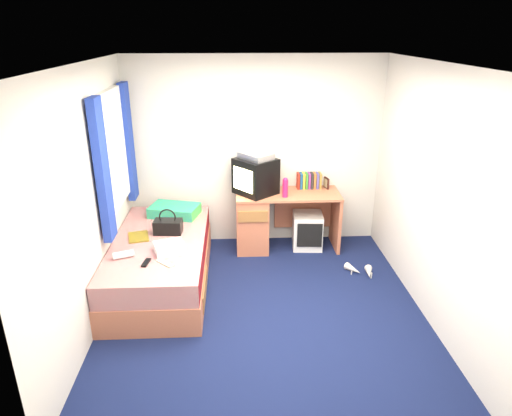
{
  "coord_description": "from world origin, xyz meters",
  "views": [
    {
      "loc": [
        -0.27,
        -3.93,
        2.68
      ],
      "look_at": [
        -0.04,
        0.7,
        0.84
      ],
      "focal_mm": 32.0,
      "sensor_mm": 36.0,
      "label": 1
    }
  ],
  "objects_px": {
    "pillow": "(175,210)",
    "magazine": "(139,237)",
    "towel": "(169,248)",
    "white_heels": "(361,271)",
    "desk": "(266,218)",
    "water_bottle": "(123,255)",
    "pink_water_bottle": "(285,188)",
    "colour_swatch_fan": "(165,263)",
    "storage_cube": "(307,230)",
    "aerosol_can": "(279,186)",
    "picture_frame": "(326,183)",
    "crt_tv": "(255,176)",
    "vcr": "(256,156)",
    "bed": "(161,262)",
    "handbag": "(168,226)",
    "remote_control": "(146,263)"
  },
  "relations": [
    {
      "from": "storage_cube",
      "to": "aerosol_can",
      "type": "height_order",
      "value": "aerosol_can"
    },
    {
      "from": "water_bottle",
      "to": "remote_control",
      "type": "height_order",
      "value": "water_bottle"
    },
    {
      "from": "magazine",
      "to": "colour_swatch_fan",
      "type": "relative_size",
      "value": 1.27
    },
    {
      "from": "vcr",
      "to": "crt_tv",
      "type": "bearing_deg",
      "value": -89.89
    },
    {
      "from": "desk",
      "to": "remote_control",
      "type": "xyz_separation_m",
      "value": [
        -1.27,
        -1.39,
        0.14
      ]
    },
    {
      "from": "bed",
      "to": "handbag",
      "type": "relative_size",
      "value": 6.27
    },
    {
      "from": "pink_water_bottle",
      "to": "colour_swatch_fan",
      "type": "distance_m",
      "value": 1.84
    },
    {
      "from": "desk",
      "to": "handbag",
      "type": "bearing_deg",
      "value": -148.96
    },
    {
      "from": "remote_control",
      "to": "handbag",
      "type": "bearing_deg",
      "value": 89.06
    },
    {
      "from": "picture_frame",
      "to": "water_bottle",
      "type": "height_order",
      "value": "picture_frame"
    },
    {
      "from": "magazine",
      "to": "colour_swatch_fan",
      "type": "bearing_deg",
      "value": -59.01
    },
    {
      "from": "desk",
      "to": "pillow",
      "type": "bearing_deg",
      "value": -171.69
    },
    {
      "from": "aerosol_can",
      "to": "remote_control",
      "type": "xyz_separation_m",
      "value": [
        -1.43,
        -1.41,
        -0.28
      ]
    },
    {
      "from": "pillow",
      "to": "desk",
      "type": "relative_size",
      "value": 0.44
    },
    {
      "from": "desk",
      "to": "remote_control",
      "type": "distance_m",
      "value": 1.89
    },
    {
      "from": "handbag",
      "to": "remote_control",
      "type": "height_order",
      "value": "handbag"
    },
    {
      "from": "picture_frame",
      "to": "aerosol_can",
      "type": "xyz_separation_m",
      "value": [
        -0.63,
        -0.13,
        0.01
      ]
    },
    {
      "from": "storage_cube",
      "to": "water_bottle",
      "type": "distance_m",
      "value": 2.42
    },
    {
      "from": "towel",
      "to": "water_bottle",
      "type": "bearing_deg",
      "value": -166.74
    },
    {
      "from": "magazine",
      "to": "water_bottle",
      "type": "relative_size",
      "value": 1.4
    },
    {
      "from": "storage_cube",
      "to": "colour_swatch_fan",
      "type": "xyz_separation_m",
      "value": [
        -1.62,
        -1.39,
        0.32
      ]
    },
    {
      "from": "bed",
      "to": "pillow",
      "type": "height_order",
      "value": "pillow"
    },
    {
      "from": "storage_cube",
      "to": "aerosol_can",
      "type": "bearing_deg",
      "value": 178.67
    },
    {
      "from": "colour_swatch_fan",
      "to": "vcr",
      "type": "bearing_deg",
      "value": 55.87
    },
    {
      "from": "desk",
      "to": "picture_frame",
      "type": "xyz_separation_m",
      "value": [
        0.79,
        0.15,
        0.41
      ]
    },
    {
      "from": "towel",
      "to": "remote_control",
      "type": "distance_m",
      "value": 0.31
    },
    {
      "from": "crt_tv",
      "to": "remote_control",
      "type": "distance_m",
      "value": 1.85
    },
    {
      "from": "pillow",
      "to": "picture_frame",
      "type": "xyz_separation_m",
      "value": [
        1.92,
        0.31,
        0.22
      ]
    },
    {
      "from": "crt_tv",
      "to": "white_heels",
      "type": "distance_m",
      "value": 1.7
    },
    {
      "from": "storage_cube",
      "to": "magazine",
      "type": "xyz_separation_m",
      "value": [
        -1.99,
        -0.77,
        0.32
      ]
    },
    {
      "from": "vcr",
      "to": "towel",
      "type": "distance_m",
      "value": 1.62
    },
    {
      "from": "pillow",
      "to": "magazine",
      "type": "relative_size",
      "value": 2.04
    },
    {
      "from": "crt_tv",
      "to": "towel",
      "type": "relative_size",
      "value": 2.09
    },
    {
      "from": "pillow",
      "to": "pink_water_bottle",
      "type": "height_order",
      "value": "pink_water_bottle"
    },
    {
      "from": "remote_control",
      "to": "crt_tv",
      "type": "bearing_deg",
      "value": 60.1
    },
    {
      "from": "aerosol_can",
      "to": "pillow",
      "type": "bearing_deg",
      "value": -171.97
    },
    {
      "from": "magazine",
      "to": "colour_swatch_fan",
      "type": "distance_m",
      "value": 0.72
    },
    {
      "from": "bed",
      "to": "white_heels",
      "type": "distance_m",
      "value": 2.3
    },
    {
      "from": "towel",
      "to": "white_heels",
      "type": "relative_size",
      "value": 0.89
    },
    {
      "from": "storage_cube",
      "to": "aerosol_can",
      "type": "distance_m",
      "value": 0.71
    },
    {
      "from": "pillow",
      "to": "vcr",
      "type": "relative_size",
      "value": 1.48
    },
    {
      "from": "pink_water_bottle",
      "to": "handbag",
      "type": "relative_size",
      "value": 0.68
    },
    {
      "from": "bed",
      "to": "desk",
      "type": "relative_size",
      "value": 1.54
    },
    {
      "from": "bed",
      "to": "crt_tv",
      "type": "distance_m",
      "value": 1.55
    },
    {
      "from": "aerosol_can",
      "to": "handbag",
      "type": "height_order",
      "value": "aerosol_can"
    },
    {
      "from": "pillow",
      "to": "storage_cube",
      "type": "relative_size",
      "value": 1.24
    },
    {
      "from": "picture_frame",
      "to": "desk",
      "type": "bearing_deg",
      "value": 175.43
    },
    {
      "from": "pillow",
      "to": "towel",
      "type": "relative_size",
      "value": 1.97
    },
    {
      "from": "magazine",
      "to": "crt_tv",
      "type": "bearing_deg",
      "value": 30.81
    },
    {
      "from": "water_bottle",
      "to": "white_heels",
      "type": "bearing_deg",
      "value": 10.82
    }
  ]
}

